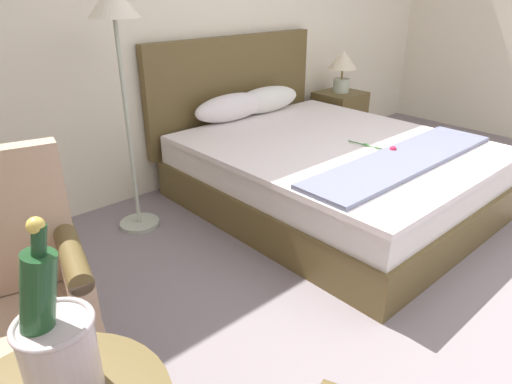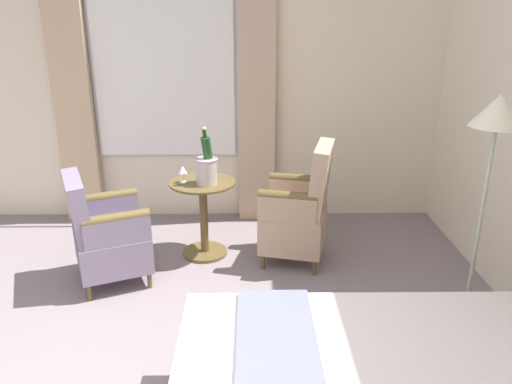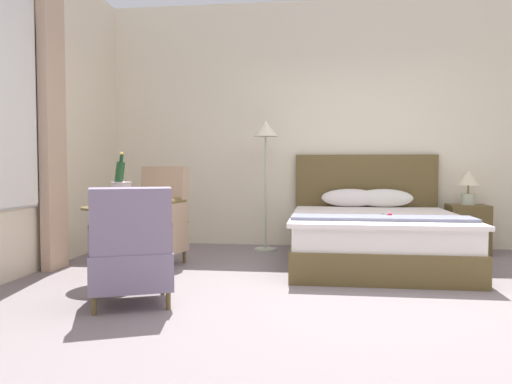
{
  "view_description": "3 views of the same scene",
  "coord_description": "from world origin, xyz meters",
  "px_view_note": "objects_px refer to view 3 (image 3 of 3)",
  "views": [
    {
      "loc": [
        -2.33,
        -0.46,
        1.61
      ],
      "look_at": [
        -0.95,
        1.06,
        0.66
      ],
      "focal_mm": 32.0,
      "sensor_mm": 36.0,
      "label": 1
    },
    {
      "loc": [
        1.83,
        0.83,
        2.04
      ],
      "look_at": [
        -1.17,
        0.86,
        0.95
      ],
      "focal_mm": 35.0,
      "sensor_mm": 36.0,
      "label": 2
    },
    {
      "loc": [
        -0.34,
        -3.84,
        1.03
      ],
      "look_at": [
        -0.97,
        1.07,
        0.79
      ],
      "focal_mm": 35.0,
      "sensor_mm": 36.0,
      "label": 3
    }
  ],
  "objects_px": {
    "bed": "(373,234)",
    "nightstand": "(467,229)",
    "wine_glass_near_edge": "(108,196)",
    "side_table_round": "(114,240)",
    "floor_lamp_brass": "(266,145)",
    "wine_glass_near_bucket": "(96,196)",
    "armchair_facing_bed": "(131,252)",
    "armchair_by_window": "(156,222)",
    "champagne_bucket": "(121,190)",
    "bedside_lamp": "(468,182)"
  },
  "relations": [
    {
      "from": "nightstand",
      "to": "wine_glass_near_edge",
      "type": "xyz_separation_m",
      "value": [
        -3.58,
        -2.13,
        0.5
      ]
    },
    {
      "from": "wine_glass_near_bucket",
      "to": "armchair_facing_bed",
      "type": "bearing_deg",
      "value": -50.36
    },
    {
      "from": "champagne_bucket",
      "to": "armchair_by_window",
      "type": "xyz_separation_m",
      "value": [
        0.07,
        0.78,
        -0.38
      ]
    },
    {
      "from": "wine_glass_near_edge",
      "to": "nightstand",
      "type": "bearing_deg",
      "value": 30.77
    },
    {
      "from": "bed",
      "to": "side_table_round",
      "type": "height_order",
      "value": "bed"
    },
    {
      "from": "champagne_bucket",
      "to": "wine_glass_near_bucket",
      "type": "bearing_deg",
      "value": -169.34
    },
    {
      "from": "bed",
      "to": "wine_glass_near_edge",
      "type": "height_order",
      "value": "bed"
    },
    {
      "from": "armchair_by_window",
      "to": "bedside_lamp",
      "type": "bearing_deg",
      "value": 18.29
    },
    {
      "from": "bed",
      "to": "side_table_round",
      "type": "distance_m",
      "value": 2.7
    },
    {
      "from": "bed",
      "to": "armchair_facing_bed",
      "type": "height_order",
      "value": "bed"
    },
    {
      "from": "bed",
      "to": "champagne_bucket",
      "type": "xyz_separation_m",
      "value": [
        -2.36,
        -1.16,
        0.52
      ]
    },
    {
      "from": "nightstand",
      "to": "side_table_round",
      "type": "height_order",
      "value": "side_table_round"
    },
    {
      "from": "floor_lamp_brass",
      "to": "side_table_round",
      "type": "xyz_separation_m",
      "value": [
        -1.17,
        -1.84,
        -0.93
      ]
    },
    {
      "from": "bedside_lamp",
      "to": "wine_glass_near_bucket",
      "type": "bearing_deg",
      "value": -152.41
    },
    {
      "from": "bed",
      "to": "champagne_bucket",
      "type": "distance_m",
      "value": 2.68
    },
    {
      "from": "armchair_by_window",
      "to": "bed",
      "type": "bearing_deg",
      "value": 9.62
    },
    {
      "from": "nightstand",
      "to": "wine_glass_near_edge",
      "type": "relative_size",
      "value": 3.96
    },
    {
      "from": "champagne_bucket",
      "to": "armchair_facing_bed",
      "type": "bearing_deg",
      "value": -63.15
    },
    {
      "from": "bed",
      "to": "wine_glass_near_edge",
      "type": "relative_size",
      "value": 15.13
    },
    {
      "from": "wine_glass_near_bucket",
      "to": "wine_glass_near_edge",
      "type": "bearing_deg",
      "value": -41.85
    },
    {
      "from": "nightstand",
      "to": "bedside_lamp",
      "type": "bearing_deg",
      "value": -180.0
    },
    {
      "from": "nightstand",
      "to": "side_table_round",
      "type": "relative_size",
      "value": 0.86
    },
    {
      "from": "armchair_by_window",
      "to": "armchair_facing_bed",
      "type": "relative_size",
      "value": 1.17
    },
    {
      "from": "bedside_lamp",
      "to": "side_table_round",
      "type": "relative_size",
      "value": 0.61
    },
    {
      "from": "bed",
      "to": "nightstand",
      "type": "bearing_deg",
      "value": 32.74
    },
    {
      "from": "side_table_round",
      "to": "wine_glass_near_edge",
      "type": "relative_size",
      "value": 4.62
    },
    {
      "from": "nightstand",
      "to": "wine_glass_near_bucket",
      "type": "relative_size",
      "value": 4.28
    },
    {
      "from": "bedside_lamp",
      "to": "armchair_facing_bed",
      "type": "bearing_deg",
      "value": -139.38
    },
    {
      "from": "bed",
      "to": "champagne_bucket",
      "type": "bearing_deg",
      "value": -153.75
    },
    {
      "from": "floor_lamp_brass",
      "to": "armchair_facing_bed",
      "type": "relative_size",
      "value": 1.79
    },
    {
      "from": "bedside_lamp",
      "to": "armchair_by_window",
      "type": "bearing_deg",
      "value": -161.71
    },
    {
      "from": "bedside_lamp",
      "to": "wine_glass_near_bucket",
      "type": "xyz_separation_m",
      "value": [
        -3.76,
        -1.97,
        -0.08
      ]
    },
    {
      "from": "bedside_lamp",
      "to": "armchair_facing_bed",
      "type": "height_order",
      "value": "bedside_lamp"
    },
    {
      "from": "wine_glass_near_bucket",
      "to": "armchair_facing_bed",
      "type": "xyz_separation_m",
      "value": [
        0.61,
        -0.74,
        -0.37
      ]
    },
    {
      "from": "nightstand",
      "to": "wine_glass_near_bucket",
      "type": "height_order",
      "value": "wine_glass_near_bucket"
    },
    {
      "from": "side_table_round",
      "to": "wine_glass_near_edge",
      "type": "distance_m",
      "value": 0.44
    },
    {
      "from": "side_table_round",
      "to": "wine_glass_near_bucket",
      "type": "xyz_separation_m",
      "value": [
        -0.16,
        0.0,
        0.4
      ]
    },
    {
      "from": "floor_lamp_brass",
      "to": "armchair_by_window",
      "type": "bearing_deg",
      "value": -136.11
    },
    {
      "from": "wine_glass_near_edge",
      "to": "floor_lamp_brass",
      "type": "bearing_deg",
      "value": 59.94
    },
    {
      "from": "armchair_by_window",
      "to": "floor_lamp_brass",
      "type": "bearing_deg",
      "value": 43.89
    },
    {
      "from": "bed",
      "to": "nightstand",
      "type": "distance_m",
      "value": 1.41
    },
    {
      "from": "floor_lamp_brass",
      "to": "champagne_bucket",
      "type": "height_order",
      "value": "floor_lamp_brass"
    },
    {
      "from": "floor_lamp_brass",
      "to": "wine_glass_near_bucket",
      "type": "distance_m",
      "value": 2.33
    },
    {
      "from": "side_table_round",
      "to": "floor_lamp_brass",
      "type": "bearing_deg",
      "value": 57.39
    },
    {
      "from": "armchair_by_window",
      "to": "wine_glass_near_edge",
      "type": "bearing_deg",
      "value": -95.82
    },
    {
      "from": "wine_glass_near_bucket",
      "to": "floor_lamp_brass",
      "type": "bearing_deg",
      "value": 53.83
    },
    {
      "from": "nightstand",
      "to": "armchair_by_window",
      "type": "height_order",
      "value": "armchair_by_window"
    },
    {
      "from": "bed",
      "to": "nightstand",
      "type": "height_order",
      "value": "bed"
    },
    {
      "from": "champagne_bucket",
      "to": "armchair_by_window",
      "type": "height_order",
      "value": "champagne_bucket"
    },
    {
      "from": "wine_glass_near_bucket",
      "to": "wine_glass_near_edge",
      "type": "distance_m",
      "value": 0.25
    }
  ]
}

